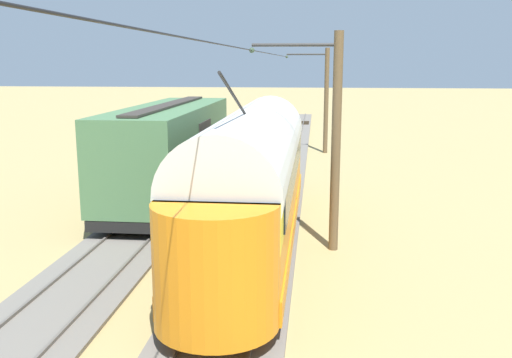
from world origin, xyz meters
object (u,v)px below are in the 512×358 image
(catenary_pole_mid_near, at_px, (333,139))
(vintage_streetcar, at_px, (253,174))
(catenary_pole_foreground, at_px, (325,99))
(spare_tie_stack, at_px, (121,172))
(coach_adjacent, at_px, (170,150))

(catenary_pole_mid_near, bearing_deg, vintage_streetcar, -7.52)
(vintage_streetcar, bearing_deg, catenary_pole_foreground, -97.33)
(spare_tie_stack, bearing_deg, catenary_pole_mid_near, 134.95)
(coach_adjacent, xyz_separation_m, spare_tie_stack, (3.78, -4.71, -1.89))
(catenary_pole_foreground, relative_size, spare_tie_stack, 2.73)
(vintage_streetcar, bearing_deg, coach_adjacent, -52.50)
(catenary_pole_foreground, bearing_deg, coach_adjacent, 64.93)
(vintage_streetcar, bearing_deg, catenary_pole_mid_near, 172.48)
(catenary_pole_mid_near, bearing_deg, catenary_pole_foreground, -90.00)
(vintage_streetcar, xyz_separation_m, spare_tie_stack, (7.78, -9.91, -1.98))
(catenary_pole_mid_near, bearing_deg, spare_tie_stack, -45.05)
(catenary_pole_foreground, xyz_separation_m, spare_tie_stack, (10.22, 9.05, -3.16))
(vintage_streetcar, relative_size, catenary_pole_mid_near, 2.42)
(vintage_streetcar, height_order, catenary_pole_mid_near, catenary_pole_mid_near)
(vintage_streetcar, distance_m, spare_tie_stack, 12.75)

